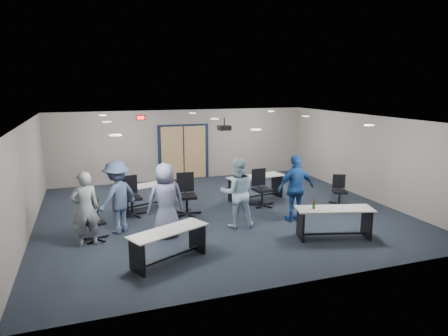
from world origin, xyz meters
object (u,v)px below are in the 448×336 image
object	(u,v)px
chair_back_b	(187,195)
table_front_right	(334,217)
table_front_left	(169,240)
chair_back_a	(132,196)
chair_loose_left	(94,221)
person_gray	(85,209)
person_back	(118,197)
chair_back_c	(262,188)
chair_loose_right	(340,190)
table_back_left	(147,192)
person_plaid	(166,200)
person_lightblue	(237,193)
person_navy	(296,188)
table_back_right	(256,183)

from	to	relation	value
chair_back_b	table_front_right	bearing A→B (deg)	-38.89
table_front_left	chair_back_b	size ratio (longest dim) A/B	1.52
table_front_left	chair_back_a	distance (m)	3.34
chair_loose_left	person_gray	size ratio (longest dim) A/B	0.54
chair_back_b	person_back	world-z (taller)	person_back
chair_back_c	chair_loose_right	size ratio (longest dim) A/B	1.22
table_back_left	person_back	distance (m)	2.22
chair_loose_right	person_plaid	distance (m)	5.61
chair_back_c	chair_loose_right	world-z (taller)	chair_back_c
person_plaid	table_front_left	bearing A→B (deg)	77.70
table_back_left	person_lightblue	world-z (taller)	person_lightblue
table_front_left	table_back_left	distance (m)	4.03
chair_loose_right	person_plaid	world-z (taller)	person_plaid
chair_loose_right	chair_back_b	bearing A→B (deg)	-164.49
person_navy	chair_back_b	bearing A→B (deg)	-30.88
person_plaid	person_back	size ratio (longest dim) A/B	1.00
person_back	table_back_left	bearing A→B (deg)	-155.37
table_front_right	person_plaid	size ratio (longest dim) A/B	1.05
table_back_right	chair_loose_left	bearing A→B (deg)	-168.22
chair_back_b	chair_loose_right	size ratio (longest dim) A/B	1.29
person_plaid	chair_loose_right	bearing A→B (deg)	-174.66
person_gray	person_navy	xyz separation A→B (m)	(5.35, -0.08, 0.04)
chair_back_b	person_plaid	size ratio (longest dim) A/B	0.65
table_front_right	person_back	bearing A→B (deg)	172.14
table_back_left	chair_loose_right	xyz separation A→B (m)	(5.60, -1.76, -0.01)
chair_back_c	person_navy	world-z (taller)	person_navy
table_front_right	person_back	size ratio (longest dim) A/B	1.05
chair_loose_left	chair_loose_right	bearing A→B (deg)	-16.88
table_front_right	chair_back_b	world-z (taller)	chair_back_b
table_back_right	person_plaid	bearing A→B (deg)	-155.40
chair_back_b	person_plaid	distance (m)	1.71
chair_back_a	person_navy	bearing A→B (deg)	-32.67
table_front_left	chair_loose_left	distance (m)	2.27
person_back	person_navy	bearing A→B (deg)	133.71
chair_back_c	chair_loose_left	distance (m)	5.04
table_back_right	chair_back_a	distance (m)	3.99
table_front_right	chair_back_a	world-z (taller)	chair_back_a
chair_loose_right	person_navy	world-z (taller)	person_navy
chair_back_c	table_front_left	bearing A→B (deg)	-146.14
person_gray	person_back	bearing A→B (deg)	-151.19
chair_loose_right	person_gray	bearing A→B (deg)	-151.05
chair_back_b	chair_loose_right	world-z (taller)	chair_back_b
person_lightblue	chair_back_a	bearing A→B (deg)	-25.49
table_back_right	person_plaid	world-z (taller)	person_plaid
chair_back_a	person_lightblue	world-z (taller)	person_lightblue
chair_back_b	person_plaid	world-z (taller)	person_plaid
table_front_right	person_gray	xyz separation A→B (m)	(-5.62, 1.47, 0.36)
table_back_left	chair_loose_left	world-z (taller)	chair_loose_left
chair_back_b	chair_loose_left	xyz separation A→B (m)	(-2.52, -1.12, -0.13)
table_back_right	person_navy	xyz separation A→B (m)	(0.16, -2.28, 0.39)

